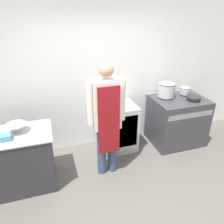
% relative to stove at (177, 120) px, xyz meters
% --- Properties ---
extents(ground_plane, '(14.00, 14.00, 0.00)m').
position_rel_stove_xyz_m(ground_plane, '(-1.45, -1.25, -0.47)').
color(ground_plane, '#5B5651').
extents(wall_back, '(8.00, 0.05, 2.70)m').
position_rel_stove_xyz_m(wall_back, '(-1.45, 0.47, 0.88)').
color(wall_back, white).
rests_on(wall_back, ground_plane).
extents(prep_counter, '(1.00, 0.68, 0.90)m').
position_rel_stove_xyz_m(prep_counter, '(-2.89, -0.37, -0.02)').
color(prep_counter, '#2D2D33').
rests_on(prep_counter, ground_plane).
extents(stove, '(1.00, 0.79, 0.96)m').
position_rel_stove_xyz_m(stove, '(0.00, 0.00, 0.00)').
color(stove, '#38383D').
rests_on(stove, ground_plane).
extents(fridge_unit, '(0.71, 0.58, 0.90)m').
position_rel_stove_xyz_m(fridge_unit, '(-1.22, 0.13, -0.02)').
color(fridge_unit, '#A8ADB2').
rests_on(fridge_unit, ground_plane).
extents(person_cook, '(0.58, 0.24, 1.84)m').
position_rel_stove_xyz_m(person_cook, '(-1.58, -0.48, 0.57)').
color(person_cook, '#38476B').
rests_on(person_cook, ground_plane).
extents(mixing_bowl, '(0.29, 0.29, 0.12)m').
position_rel_stove_xyz_m(mixing_bowl, '(-2.86, -0.32, 0.50)').
color(mixing_bowl, '#B2B5BC').
rests_on(mixing_bowl, prep_counter).
extents(plastic_tub, '(0.13, 0.13, 0.08)m').
position_rel_stove_xyz_m(plastic_tub, '(-2.98, -0.49, 0.47)').
color(plastic_tub, teal).
rests_on(plastic_tub, prep_counter).
extents(stock_pot, '(0.31, 0.31, 0.29)m').
position_rel_stove_xyz_m(stock_pot, '(-0.22, 0.14, 0.63)').
color(stock_pot, '#B2B5BC').
rests_on(stock_pot, stove).
extents(saute_pan, '(0.25, 0.25, 0.05)m').
position_rel_stove_xyz_m(saute_pan, '(0.20, -0.14, 0.51)').
color(saute_pan, '#262628').
rests_on(saute_pan, stove).
extents(sauce_pot, '(0.20, 0.20, 0.15)m').
position_rel_stove_xyz_m(sauce_pot, '(0.20, 0.14, 0.56)').
color(sauce_pot, '#B2B5BC').
rests_on(sauce_pot, stove).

